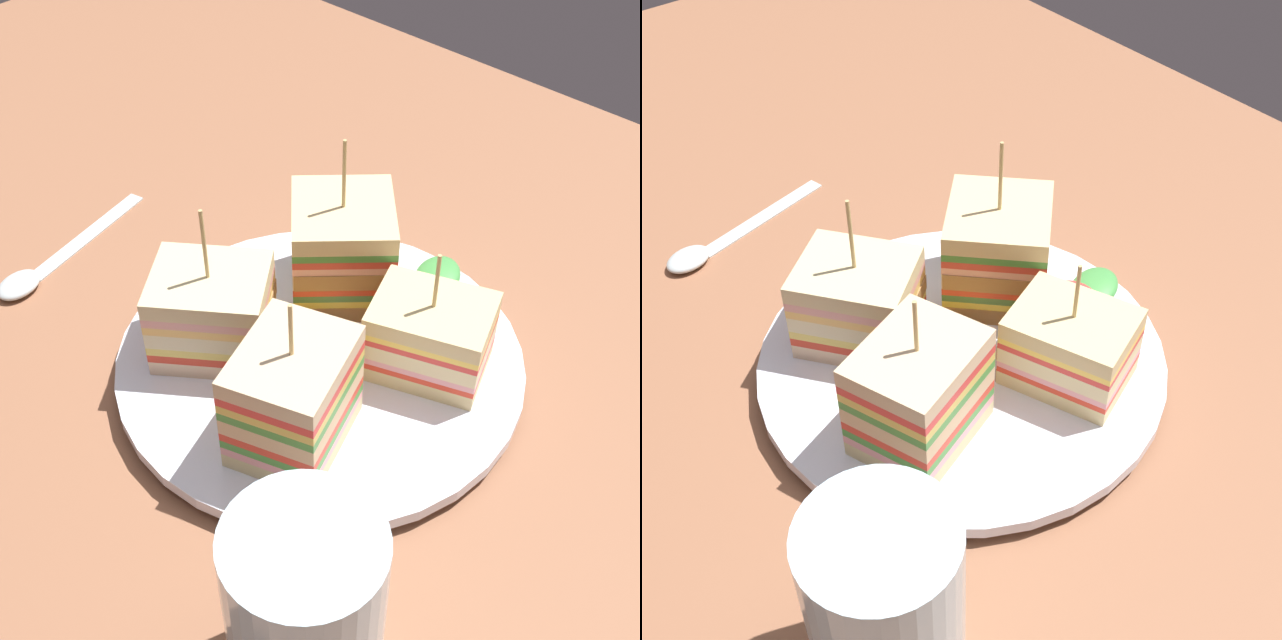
{
  "view_description": "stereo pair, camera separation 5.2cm",
  "coord_description": "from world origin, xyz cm",
  "views": [
    {
      "loc": [
        -25.78,
        27.76,
        40.42
      ],
      "look_at": [
        0.0,
        0.0,
        4.52
      ],
      "focal_mm": 48.74,
      "sensor_mm": 36.0,
      "label": 1
    },
    {
      "loc": [
        -29.35,
        23.95,
        40.42
      ],
      "look_at": [
        0.0,
        0.0,
        4.52
      ],
      "focal_mm": 48.74,
      "sensor_mm": 36.0,
      "label": 2
    }
  ],
  "objects": [
    {
      "name": "sandwich_wedge_3",
      "position": [
        -3.32,
        5.72,
        4.89
      ],
      "size": [
        7.55,
        8.48,
        10.15
      ],
      "rotation": [
        0.0,
        0.0,
        11.33
      ],
      "color": "beige",
      "rests_on": "plate"
    },
    {
      "name": "drinking_glass",
      "position": [
        -12.74,
        14.68,
        4.72
      ],
      "size": [
        6.97,
        6.97,
        11.08
      ],
      "color": "silver",
      "rests_on": "ground_plane"
    },
    {
      "name": "sandwich_wedge_2",
      "position": [
        5.39,
        3.82,
        4.35
      ],
      "size": [
        9.16,
        8.93,
        10.48
      ],
      "rotation": [
        0.0,
        0.0,
        10.07
      ],
      "color": "beige",
      "rests_on": "plate"
    },
    {
      "name": "salad_garnish",
      "position": [
        -1.9,
        -8.25,
        2.15
      ],
      "size": [
        6.84,
        8.07,
        1.41
      ],
      "color": "#3D883E",
      "rests_on": "plate"
    },
    {
      "name": "plate",
      "position": [
        0.0,
        0.0,
        0.92
      ],
      "size": [
        25.43,
        25.43,
        1.52
      ],
      "color": "white",
      "rests_on": "ground_plane"
    },
    {
      "name": "spoon",
      "position": [
        21.23,
        6.54,
        0.39
      ],
      "size": [
        5.02,
        14.7,
        1.0
      ],
      "rotation": [
        0.0,
        0.0,
        1.79
      ],
      "color": "silver",
      "rests_on": "ground_plane"
    },
    {
      "name": "sandwich_wedge_1",
      "position": [
        3.3,
        -5.72,
        4.84
      ],
      "size": [
        9.55,
        9.56,
        11.46
      ],
      "rotation": [
        0.0,
        0.0,
        8.62
      ],
      "color": "beige",
      "rests_on": "plate"
    },
    {
      "name": "chip_pile",
      "position": [
        0.29,
        0.26,
        2.37
      ],
      "size": [
        7.6,
        6.99,
        2.14
      ],
      "color": "#E0C056",
      "rests_on": "plate"
    },
    {
      "name": "sandwich_wedge_0",
      "position": [
        -5.37,
        -3.83,
        3.99
      ],
      "size": [
        8.49,
        7.51,
        8.72
      ],
      "rotation": [
        0.0,
        0.0,
        6.65
      ],
      "color": "#E3C98A",
      "rests_on": "plate"
    },
    {
      "name": "ground_plane",
      "position": [
        0.0,
        0.0,
        -0.9
      ],
      "size": [
        127.17,
        82.82,
        1.8
      ],
      "primitive_type": "cube",
      "color": "#8F5C40"
    }
  ]
}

